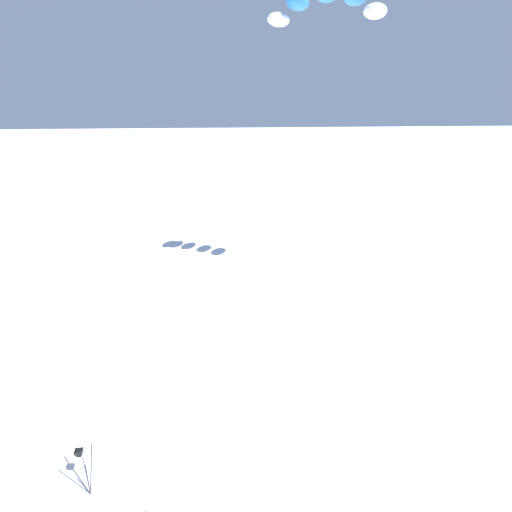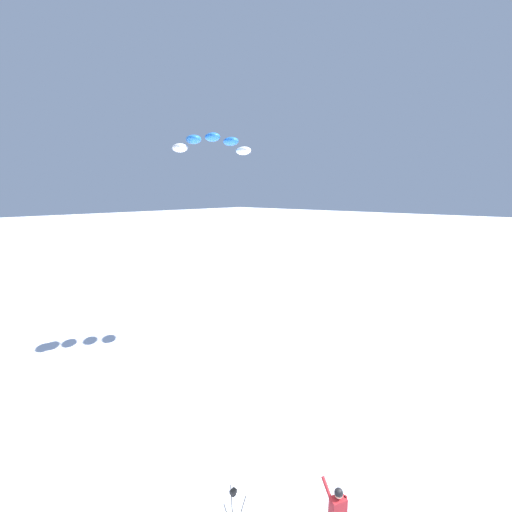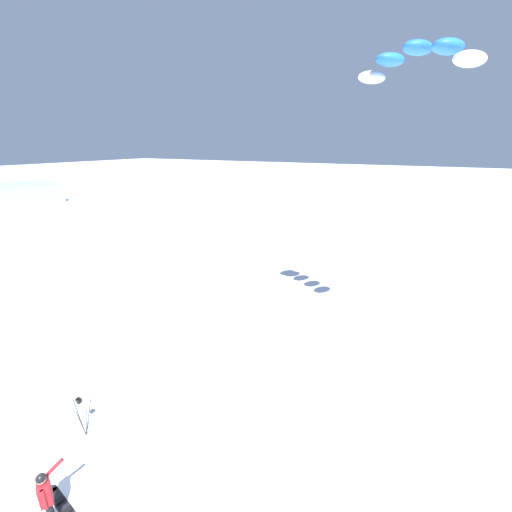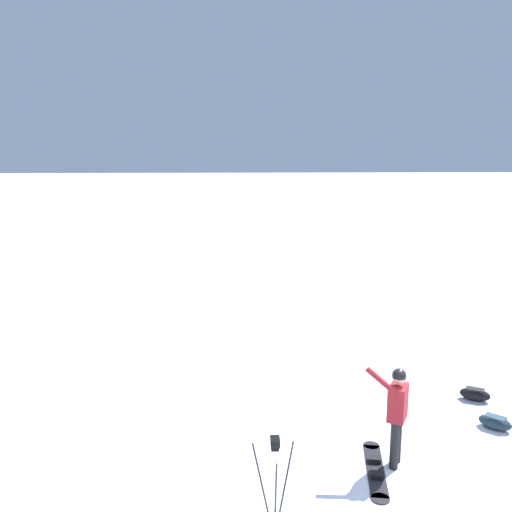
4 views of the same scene
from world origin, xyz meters
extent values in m
ellipsoid|color=white|center=(10.67, -7.78, 11.24)|extent=(1.50, 1.31, 0.44)
ellipsoid|color=blue|center=(12.00, -5.33, 11.71)|extent=(1.50, 1.31, 0.44)
ellipsoid|color=white|center=(12.35, -4.69, 11.24)|extent=(1.50, 1.31, 0.44)
cylinder|color=#262628|center=(2.49, 1.41, 0.64)|extent=(0.03, 0.35, 1.29)
cylinder|color=#262628|center=(2.36, 1.15, 0.64)|extent=(0.29, 0.23, 1.29)
cylinder|color=#262628|center=(2.63, 1.16, 0.64)|extent=(0.31, 0.20, 1.29)
cube|color=black|center=(2.49, 1.25, 1.31)|extent=(0.10, 0.10, 0.06)
cube|color=black|center=(2.49, 1.25, 1.39)|extent=(0.12, 0.16, 0.10)
camera|label=1|loc=(-3.27, -1.88, 8.23)|focal=24.78mm
camera|label=2|loc=(-2.71, 6.23, 8.90)|focal=23.21mm
camera|label=3|loc=(-2.21, -7.44, 8.89)|focal=23.31mm
camera|label=4|loc=(3.06, 7.49, 4.91)|focal=38.19mm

